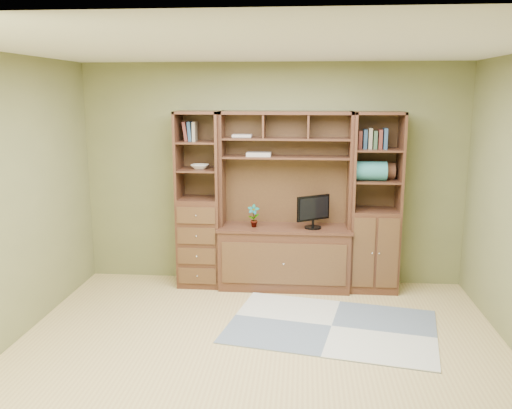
# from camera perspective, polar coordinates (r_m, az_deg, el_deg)

# --- Properties ---
(room) EXTENTS (4.60, 4.10, 2.64)m
(room) POSITION_cam_1_polar(r_m,az_deg,el_deg) (4.47, 0.20, -0.62)
(room) COLOR tan
(room) RESTS_ON ground
(center_hutch) EXTENTS (1.54, 0.53, 2.05)m
(center_hutch) POSITION_cam_1_polar(r_m,az_deg,el_deg) (6.21, 3.07, 0.27)
(center_hutch) COLOR #452618
(center_hutch) RESTS_ON ground
(left_tower) EXTENTS (0.50, 0.45, 2.05)m
(left_tower) POSITION_cam_1_polar(r_m,az_deg,el_deg) (6.36, -5.96, 0.50)
(left_tower) COLOR #452618
(left_tower) RESTS_ON ground
(right_tower) EXTENTS (0.55, 0.45, 2.05)m
(right_tower) POSITION_cam_1_polar(r_m,az_deg,el_deg) (6.30, 12.44, 0.17)
(right_tower) COLOR #452618
(right_tower) RESTS_ON ground
(rug) EXTENTS (2.19, 1.67, 0.01)m
(rug) POSITION_cam_1_polar(r_m,az_deg,el_deg) (5.49, 7.96, -12.58)
(rug) COLOR #999E9F
(rug) RESTS_ON ground
(monitor) EXTENTS (0.46, 0.40, 0.53)m
(monitor) POSITION_cam_1_polar(r_m,az_deg,el_deg) (6.18, 6.06, -0.13)
(monitor) COLOR black
(monitor) RESTS_ON center_hutch
(orchid) EXTENTS (0.14, 0.09, 0.26)m
(orchid) POSITION_cam_1_polar(r_m,az_deg,el_deg) (6.23, -0.26, -1.21)
(orchid) COLOR #A54C38
(orchid) RESTS_ON center_hutch
(magazines) EXTENTS (0.28, 0.20, 0.04)m
(magazines) POSITION_cam_1_polar(r_m,az_deg,el_deg) (6.23, 0.31, 5.33)
(magazines) COLOR #B2A498
(magazines) RESTS_ON center_hutch
(bowl) EXTENTS (0.21, 0.21, 0.05)m
(bowl) POSITION_cam_1_polar(r_m,az_deg,el_deg) (6.30, -5.92, 3.99)
(bowl) COLOR white
(bowl) RESTS_ON left_tower
(blanket_teal) EXTENTS (0.37, 0.22, 0.22)m
(blanket_teal) POSITION_cam_1_polar(r_m,az_deg,el_deg) (6.18, 11.86, 3.48)
(blanket_teal) COLOR #2B7271
(blanket_teal) RESTS_ON right_tower
(blanket_red) EXTENTS (0.33, 0.18, 0.18)m
(blanket_red) POSITION_cam_1_polar(r_m,az_deg,el_deg) (6.32, 12.90, 3.48)
(blanket_red) COLOR brown
(blanket_red) RESTS_ON right_tower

